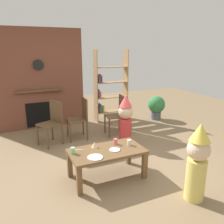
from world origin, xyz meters
name	(u,v)px	position (x,y,z in m)	size (l,w,h in m)	color
ground_plane	(114,166)	(0.00, 0.00, 0.00)	(12.00, 12.00, 0.00)	#846B4C
brick_fireplace_feature	(38,80)	(-0.82, 2.60, 1.19)	(2.20, 0.28, 2.40)	brown
bookshelf	(109,89)	(0.96, 2.40, 0.86)	(0.90, 0.28, 1.90)	#9E7A51
coffee_table	(107,154)	(-0.24, -0.28, 0.38)	(1.12, 0.60, 0.46)	brown
paper_cup_near_left	(129,143)	(0.15, -0.26, 0.50)	(0.06, 0.06, 0.09)	silver
paper_cup_near_right	(73,151)	(-0.74, -0.19, 0.50)	(0.07, 0.07, 0.09)	#8CD18C
paper_cup_center	(115,141)	(-0.03, -0.14, 0.50)	(0.06, 0.06, 0.09)	#E5666B
paper_plate_front	(115,150)	(-0.14, -0.33, 0.46)	(0.16, 0.16, 0.01)	white
paper_plate_rear	(95,157)	(-0.49, -0.45, 0.46)	(0.22, 0.22, 0.01)	white
birthday_cake_slice	(95,145)	(-0.38, -0.11, 0.50)	(0.10, 0.10, 0.09)	#EAC68C
table_fork	(78,150)	(-0.64, -0.11, 0.46)	(0.15, 0.02, 0.01)	silver
child_with_cone_hat	(197,160)	(0.60, -1.25, 0.56)	(0.29, 0.29, 1.06)	#E0CC66
child_in_pink	(125,119)	(0.59, 0.71, 0.55)	(0.29, 0.29, 1.04)	#D13838
dining_chair_left	(53,120)	(-0.73, 1.40, 0.51)	(0.53, 0.53, 0.90)	brown
dining_chair_middle	(81,116)	(-0.12, 1.44, 0.51)	(0.43, 0.43, 0.90)	brown
dining_chair_right	(118,113)	(0.74, 1.34, 0.51)	(0.44, 0.44, 0.90)	brown
potted_plant_tall	(156,106)	(2.20, 1.94, 0.38)	(0.47, 0.47, 0.66)	#4C5660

